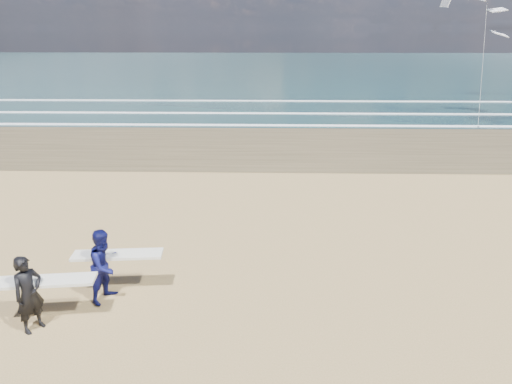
{
  "coord_description": "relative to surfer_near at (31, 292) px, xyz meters",
  "views": [
    {
      "loc": [
        4.1,
        -8.2,
        6.32
      ],
      "look_at": [
        3.74,
        6.0,
        1.21
      ],
      "focal_mm": 32.0,
      "sensor_mm": 36.0,
      "label": 1
    }
  ],
  "objects": [
    {
      "name": "ocean",
      "position": [
        21.02,
        71.74,
        -0.9
      ],
      "size": [
        220.0,
        100.0,
        0.02
      ],
      "primitive_type": "cube",
      "color": "#1A3739",
      "rests_on": "ground"
    },
    {
      "name": "foam_breakers",
      "position": [
        21.02,
        27.84,
        -0.86
      ],
      "size": [
        220.0,
        11.7,
        0.05
      ],
      "color": "white",
      "rests_on": "ground"
    },
    {
      "name": "kite_1",
      "position": [
        19.97,
        24.79,
        4.3
      ],
      "size": [
        5.51,
        4.71,
        9.54
      ],
      "color": "slate",
      "rests_on": "ground"
    },
    {
      "name": "surfer_near",
      "position": [
        0.0,
        0.0,
        0.0
      ],
      "size": [
        2.25,
        1.13,
        1.79
      ],
      "color": "black",
      "rests_on": "ground"
    },
    {
      "name": "surfer_far",
      "position": [
        1.23,
        1.24,
        0.02
      ],
      "size": [
        2.24,
        1.26,
        1.85
      ],
      "color": "#0C0F46",
      "rests_on": "ground"
    }
  ]
}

